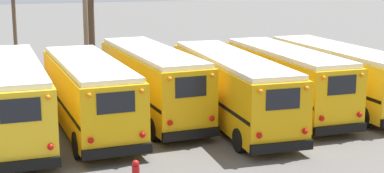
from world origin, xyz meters
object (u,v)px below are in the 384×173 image
school_bus_1 (89,93)px  school_bus_2 (152,81)px  utility_pole (85,3)px  school_bus_4 (286,79)px  school_bus_3 (231,87)px  school_bus_0 (13,97)px  school_bus_5 (339,74)px

school_bus_1 → school_bus_2: bearing=22.2°
utility_pole → school_bus_4: bearing=-51.7°
school_bus_2 → school_bus_4: size_ratio=1.03×
school_bus_3 → school_bus_2: bearing=146.6°
school_bus_2 → school_bus_3: school_bus_2 is taller
school_bus_1 → school_bus_2: school_bus_2 is taller
school_bus_0 → school_bus_3: size_ratio=0.95×
school_bus_0 → utility_pole: utility_pole is taller
school_bus_4 → utility_pole: (-7.84, 9.93, 3.11)m
school_bus_3 → school_bus_4: (3.10, 0.71, 0.01)m
school_bus_0 → school_bus_2: 6.37m
school_bus_0 → school_bus_4: bearing=0.4°
school_bus_0 → school_bus_2: school_bus_0 is taller
school_bus_3 → school_bus_0: bearing=176.1°
school_bus_2 → utility_pole: utility_pole is taller
school_bus_0 → utility_pole: (4.57, 10.00, 3.03)m
utility_pole → school_bus_3: bearing=-66.0°
utility_pole → school_bus_1: bearing=-98.5°
school_bus_3 → utility_pole: utility_pole is taller
school_bus_1 → school_bus_5: school_bus_1 is taller
school_bus_4 → school_bus_0: bearing=-179.6°
school_bus_5 → school_bus_3: bearing=-170.3°
school_bus_4 → utility_pole: 13.03m
school_bus_0 → utility_pole: 11.41m
school_bus_1 → school_bus_2: size_ratio=0.99×
utility_pole → school_bus_5: bearing=-41.2°
school_bus_0 → school_bus_4: (12.42, 0.08, -0.08)m
school_bus_1 → school_bus_3: (6.21, -0.78, -0.02)m
school_bus_4 → school_bus_5: (3.10, 0.35, -0.02)m
school_bus_4 → school_bus_1: bearing=179.6°
school_bus_0 → school_bus_5: (15.52, 0.42, -0.11)m
school_bus_4 → school_bus_3: bearing=-167.1°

